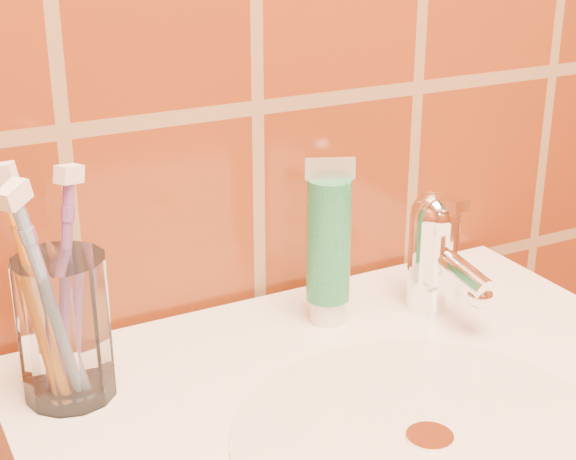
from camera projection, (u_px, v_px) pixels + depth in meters
glass_tumbler at (65, 328)px, 0.70m from camera, size 0.09×0.09×0.12m
toothpaste_tube at (329, 247)px, 0.81m from camera, size 0.05×0.04×0.16m
faucet at (436, 248)px, 0.84m from camera, size 0.05×0.11×0.12m
toothbrush_0 at (35, 289)px, 0.68m from camera, size 0.09×0.08×0.21m
toothbrush_1 at (50, 300)px, 0.66m from camera, size 0.12×0.12×0.21m
toothbrush_2 at (65, 282)px, 0.70m from camera, size 0.09×0.08×0.20m
toothbrush_3 at (51, 300)px, 0.66m from camera, size 0.12×0.11×0.21m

